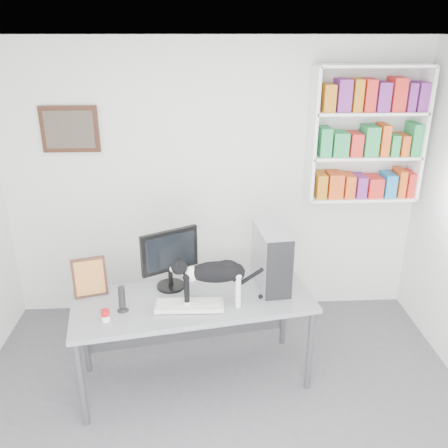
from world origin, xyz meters
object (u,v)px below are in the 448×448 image
object	(u,v)px
monitor	(170,259)
keyboard	(190,305)
pc_tower	(271,257)
leaning_print	(89,276)
speaker	(122,298)
soup_can	(106,316)
desk	(194,340)
bookshelf	(367,134)
cat	(214,283)

from	to	relation	value
monitor	keyboard	world-z (taller)	monitor
pc_tower	leaning_print	size ratio (longest dim) A/B	1.54
speaker	soup_can	world-z (taller)	speaker
keyboard	leaning_print	xyz separation A→B (m)	(-0.79, 0.23, 0.14)
desk	monitor	world-z (taller)	monitor
monitor	speaker	distance (m)	0.50
monitor	keyboard	size ratio (longest dim) A/B	0.99
bookshelf	cat	bearing A→B (deg)	-142.14
pc_tower	cat	world-z (taller)	pc_tower
monitor	desk	bearing A→B (deg)	-75.71
keyboard	pc_tower	xyz separation A→B (m)	(0.66, 0.32, 0.23)
cat	pc_tower	bearing A→B (deg)	31.72
leaning_print	soup_can	bearing A→B (deg)	-80.37
pc_tower	speaker	world-z (taller)	pc_tower
speaker	cat	distance (m)	0.70
desk	monitor	distance (m)	0.70
bookshelf	cat	world-z (taller)	bookshelf
leaning_print	keyboard	bearing A→B (deg)	-32.35
soup_can	bookshelf	bearing A→B (deg)	30.01
soup_can	cat	xyz separation A→B (m)	(0.79, 0.17, 0.15)
monitor	soup_can	distance (m)	0.68
monitor	leaning_print	bearing A→B (deg)	159.27
bookshelf	soup_can	distance (m)	2.77
desk	soup_can	size ratio (longest dim) A/B	20.77
keyboard	pc_tower	world-z (taller)	pc_tower
bookshelf	monitor	xyz separation A→B (m)	(-1.78, -0.82, -0.82)
bookshelf	speaker	xyz separation A→B (m)	(-2.12, -1.15, -0.97)
bookshelf	pc_tower	xyz separation A→B (m)	(-0.96, -0.82, -0.82)
speaker	keyboard	bearing A→B (deg)	1.51
pc_tower	desk	bearing A→B (deg)	-168.79
soup_can	cat	size ratio (longest dim) A/B	0.14
monitor	cat	world-z (taller)	monitor
bookshelf	keyboard	bearing A→B (deg)	-145.02
desk	leaning_print	size ratio (longest dim) A/B	5.72
cat	desk	bearing A→B (deg)	148.13
cat	leaning_print	bearing A→B (deg)	167.21
bookshelf	desk	size ratio (longest dim) A/B	0.67
desk	monitor	xyz separation A→B (m)	(-0.18, 0.20, 0.65)
soup_can	speaker	bearing A→B (deg)	52.41
desk	soup_can	xyz separation A→B (m)	(-0.63, -0.27, 0.43)
keyboard	speaker	xyz separation A→B (m)	(-0.50, -0.02, 0.08)
leaning_print	cat	world-z (taller)	cat
desk	speaker	xyz separation A→B (m)	(-0.53, -0.14, 0.49)
speaker	soup_can	bearing A→B (deg)	-127.98
keyboard	speaker	distance (m)	0.51
bookshelf	soup_can	size ratio (longest dim) A/B	13.83
pc_tower	leaning_print	world-z (taller)	pc_tower
keyboard	cat	bearing A→B (deg)	7.64
pc_tower	leaning_print	bearing A→B (deg)	177.33
bookshelf	pc_tower	size ratio (longest dim) A/B	2.47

